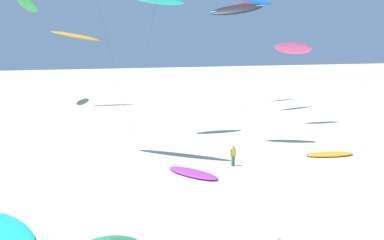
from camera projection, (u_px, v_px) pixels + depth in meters
The scene contains 10 objects.
flying_kite_0 at pixel (76, 36), 59.97m from camera, with size 7.42×3.68×11.04m.
flying_kite_1 at pixel (294, 48), 46.47m from camera, with size 6.00×8.75×9.40m.
flying_kite_3 at pixel (236, 9), 36.00m from camera, with size 4.70×9.83×12.65m.
flying_kite_6 at pixel (253, 0), 55.25m from camera, with size 6.92×8.97×15.47m.
flying_kite_7 at pixel (243, 5), 63.77m from camera, with size 5.03×8.40×15.69m.
flying_kite_8 at pixel (27, 4), 62.19m from camera, with size 5.69×13.63×16.18m.
grounded_kite_1 at pixel (7, 229), 20.65m from camera, with size 3.62×5.55×0.31m.
grounded_kite_2 at pixel (330, 154), 34.71m from camera, with size 4.24×2.05×0.27m.
grounded_kite_3 at pixel (193, 173), 29.66m from camera, with size 3.41×4.50×0.28m.
person_near_left at pixel (233, 155), 31.65m from camera, with size 0.50×0.26×1.60m.
Camera 1 is at (-4.42, -6.22, 9.03)m, focal length 39.90 mm.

